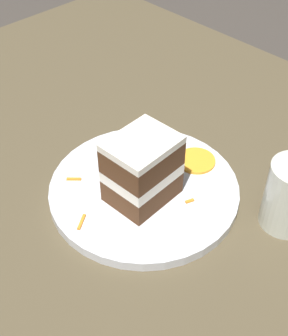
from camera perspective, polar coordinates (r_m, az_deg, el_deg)
name	(u,v)px	position (r m, az deg, el deg)	size (l,w,h in m)	color
ground_plane	(104,209)	(0.73, -4.93, -4.99)	(6.00, 6.00, 0.00)	#38332D
dining_table	(103,200)	(0.71, -5.02, -3.92)	(1.06, 1.15, 0.04)	#4C422D
plate	(144,190)	(0.69, 0.00, -2.64)	(0.28, 0.28, 0.02)	silver
cake_slice	(142,169)	(0.63, -0.23, -0.17)	(0.09, 0.08, 0.10)	#4C2D19
cream_dollop	(145,138)	(0.73, 0.17, 3.69)	(0.06, 0.06, 0.05)	white
orange_garnish	(196,161)	(0.72, 6.37, 0.90)	(0.06, 0.06, 0.00)	orange
carrot_shreds_scatter	(106,191)	(0.68, -4.65, -2.77)	(0.15, 0.16, 0.00)	orange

